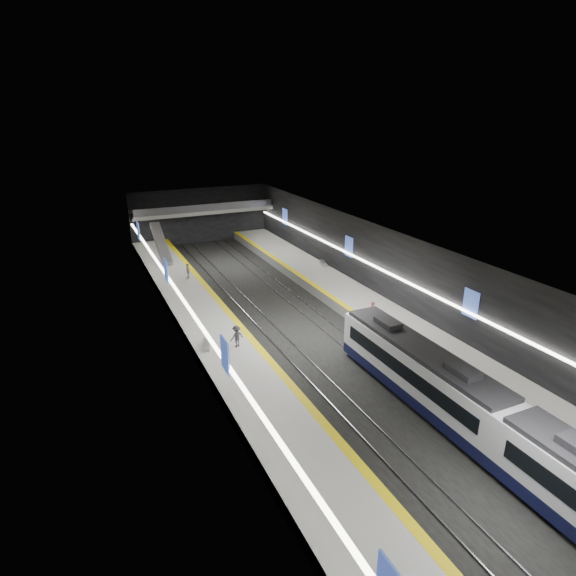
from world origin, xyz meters
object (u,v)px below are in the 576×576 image
passenger_right_a (373,312)px  passenger_left_b (237,336)px  bench_right_far (323,263)px  passenger_left_a (188,271)px  bench_left_far (206,345)px  escalator (161,243)px  train (509,435)px

passenger_right_a → passenger_left_b: bearing=88.1°
passenger_right_a → passenger_left_b: passenger_right_a is taller
bench_right_far → passenger_right_a: 16.57m
passenger_right_a → bench_right_far: bearing=-13.5°
passenger_left_a → passenger_left_b: (-0.41, -17.71, 0.03)m
bench_left_far → passenger_right_a: size_ratio=0.95×
escalator → bench_right_far: (17.00, -11.07, -1.69)m
passenger_left_b → escalator: bearing=-104.6°
bench_right_far → passenger_left_b: size_ratio=0.97×
train → passenger_left_b: train is taller
passenger_right_a → passenger_left_a: (-12.07, 18.10, -0.05)m
escalator → bench_right_far: 20.35m
train → bench_left_far: 22.23m
bench_right_far → passenger_left_b: bearing=-123.5°
bench_left_far → passenger_right_a: (14.73, -1.29, 0.70)m
bench_left_far → train: bearing=-44.1°
bench_left_far → passenger_left_b: size_ratio=0.97×
escalator → passenger_left_b: size_ratio=4.47×
train → bench_right_far: 34.51m
bench_left_far → passenger_left_b: 2.52m
passenger_left_a → bench_right_far: bearing=78.6°
escalator → bench_right_far: bearing=-33.1°
bench_left_far → passenger_left_a: bearing=95.6°
bench_left_far → passenger_left_b: (2.25, -0.90, 0.68)m
passenger_left_a → bench_left_far: bearing=-13.2°
passenger_left_b → bench_left_far: bearing=-37.9°
escalator → passenger_left_a: escalator is taller
bench_left_far → passenger_left_b: bearing=-7.2°
escalator → passenger_right_a: (13.18, -27.17, -0.98)m
passenger_left_a → passenger_right_a: bearing=29.4°
escalator → train: bearing=-77.4°
passenger_left_b → passenger_left_a: bearing=-107.4°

